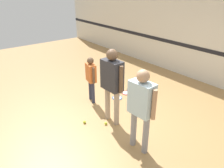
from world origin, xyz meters
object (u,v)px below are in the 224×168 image
object	(u,v)px
tennis_ball_near_instructor	(106,123)
tennis_ball_by_spare_racket	(136,94)
person_student_left	(91,75)
tennis_ball_stray_left	(113,92)
racket_spare_on_floor	(126,92)
tennis_ball_stray_right	(85,122)
person_instructor	(112,79)
racket_second_spare	(117,97)
person_student_right	(141,103)

from	to	relation	value
tennis_ball_near_instructor	tennis_ball_by_spare_racket	xyz separation A→B (m)	(-0.60, 1.51, 0.00)
person_student_left	tennis_ball_stray_left	bearing A→B (deg)	104.06
tennis_ball_by_spare_racket	tennis_ball_stray_left	bearing A→B (deg)	-138.22
racket_spare_on_floor	tennis_ball_stray_right	world-z (taller)	tennis_ball_stray_right
racket_spare_on_floor	tennis_ball_near_instructor	distance (m)	1.64
person_instructor	tennis_ball_stray_left	distance (m)	1.71
tennis_ball_near_instructor	tennis_ball_stray_right	xyz separation A→B (m)	(-0.34, -0.35, 0.00)
person_student_left	racket_second_spare	xyz separation A→B (m)	(0.29, 0.64, -0.74)
racket_spare_on_floor	racket_second_spare	world-z (taller)	same
person_student_right	tennis_ball_stray_left	xyz separation A→B (m)	(-2.10, 1.02, -0.96)
racket_spare_on_floor	tennis_ball_near_instructor	size ratio (longest dim) A/B	6.90
person_instructor	racket_spare_on_floor	distance (m)	1.79
tennis_ball_near_instructor	racket_second_spare	bearing A→B (deg)	129.03
racket_second_spare	tennis_ball_stray_right	xyz separation A→B (m)	(0.47, -1.34, 0.02)
person_instructor	racket_second_spare	size ratio (longest dim) A/B	3.81
person_student_right	tennis_ball_near_instructor	world-z (taller)	person_student_right
person_student_left	racket_spare_on_floor	bearing A→B (deg)	91.37
racket_spare_on_floor	tennis_ball_by_spare_racket	bearing A→B (deg)	-105.63
person_student_left	racket_second_spare	distance (m)	1.02
person_instructor	tennis_ball_stray_right	size ratio (longest dim) A/B	25.67
racket_second_spare	tennis_ball_near_instructor	size ratio (longest dim) A/B	6.74
racket_second_spare	tennis_ball_stray_left	size ratio (longest dim) A/B	6.74
person_instructor	person_student_right	distance (m)	1.04
tennis_ball_stray_right	tennis_ball_stray_left	bearing A→B (deg)	118.52
tennis_ball_near_instructor	tennis_ball_stray_left	size ratio (longest dim) A/B	1.00
racket_second_spare	tennis_ball_by_spare_racket	bearing A→B (deg)	-63.74
person_student_left	racket_second_spare	bearing A→B (deg)	79.04
person_student_right	tennis_ball_near_instructor	xyz separation A→B (m)	(-0.99, -0.04, -0.96)
person_student_right	tennis_ball_stray_left	world-z (taller)	person_student_right
racket_spare_on_floor	tennis_ball_by_spare_racket	xyz separation A→B (m)	(0.27, 0.12, 0.02)
racket_spare_on_floor	tennis_ball_stray_left	size ratio (longest dim) A/B	6.90
person_student_right	tennis_ball_by_spare_racket	xyz separation A→B (m)	(-1.59, 1.47, -0.96)
racket_spare_on_floor	person_student_right	bearing A→B (deg)	-165.89
racket_spare_on_floor	tennis_ball_by_spare_racket	size ratio (longest dim) A/B	6.90
racket_spare_on_floor	racket_second_spare	distance (m)	0.40
person_student_left	tennis_ball_stray_right	size ratio (longest dim) A/B	18.37
person_instructor	tennis_ball_stray_right	xyz separation A→B (m)	(-0.31, -0.55, -1.01)
racket_second_spare	tennis_ball_near_instructor	bearing A→B (deg)	176.98
racket_spare_on_floor	tennis_ball_near_instructor	xyz separation A→B (m)	(0.87, -1.39, 0.02)
racket_second_spare	tennis_ball_by_spare_racket	xyz separation A→B (m)	(0.21, 0.52, 0.02)
racket_second_spare	person_instructor	bearing A→B (deg)	-177.75
racket_spare_on_floor	tennis_ball_stray_left	world-z (taller)	tennis_ball_stray_left
person_student_right	person_student_left	bearing A→B (deg)	-12.94
racket_spare_on_floor	tennis_ball_stray_right	xyz separation A→B (m)	(0.54, -1.74, 0.02)
racket_second_spare	tennis_ball_by_spare_racket	size ratio (longest dim) A/B	6.74
racket_spare_on_floor	racket_second_spare	size ratio (longest dim) A/B	1.02
person_student_left	person_student_right	xyz separation A→B (m)	(2.09, -0.32, 0.24)
tennis_ball_near_instructor	tennis_ball_stray_right	bearing A→B (deg)	-134.17
tennis_ball_near_instructor	tennis_ball_stray_right	world-z (taller)	same
person_instructor	tennis_ball_by_spare_racket	bearing A→B (deg)	111.30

